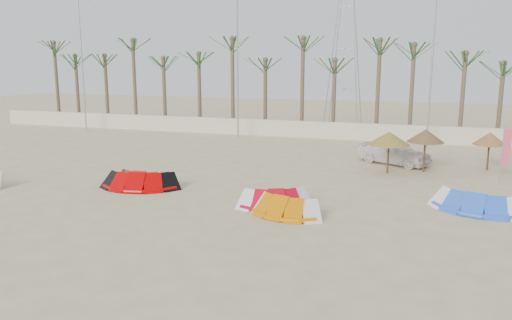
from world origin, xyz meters
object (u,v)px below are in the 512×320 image
(kite_red_mid, at_px, (143,179))
(parasol_mid, at_px, (426,136))
(kite_red_right, at_px, (278,196))
(kite_orange, at_px, (285,203))
(parasol_right, at_px, (490,139))
(parasol_left, at_px, (389,138))
(kite_blue, at_px, (476,200))
(car, at_px, (394,152))
(kite_red_left, at_px, (145,178))

(kite_red_mid, distance_m, parasol_mid, 15.06)
(kite_red_right, height_order, kite_orange, same)
(kite_orange, relative_size, parasol_mid, 1.45)
(kite_red_right, height_order, parasol_right, parasol_right)
(parasol_right, bearing_deg, parasol_left, -154.48)
(kite_blue, height_order, parasol_right, parasol_right)
(parasol_left, distance_m, car, 2.90)
(parasol_left, height_order, parasol_right, parasol_left)
(kite_red_right, relative_size, kite_orange, 1.03)
(kite_blue, bearing_deg, kite_red_right, -166.01)
(kite_blue, height_order, parasol_mid, parasol_mid)
(parasol_mid, relative_size, car, 0.55)
(kite_red_left, bearing_deg, kite_red_right, -9.84)
(kite_blue, bearing_deg, parasol_right, 80.53)
(kite_red_right, bearing_deg, kite_red_left, 170.16)
(parasol_left, xyz_separation_m, parasol_right, (5.24, 2.50, -0.14))
(kite_blue, bearing_deg, parasol_mid, 106.41)
(parasol_left, distance_m, parasol_mid, 2.09)
(kite_red_mid, bearing_deg, parasol_left, 31.41)
(kite_red_left, distance_m, kite_orange, 7.87)
(kite_red_right, bearing_deg, kite_orange, -58.65)
(kite_red_mid, distance_m, kite_red_right, 7.08)
(kite_red_mid, bearing_deg, car, 39.89)
(kite_red_left, distance_m, kite_red_mid, 0.16)
(kite_red_left, height_order, kite_red_mid, same)
(parasol_mid, height_order, parasol_right, parasol_mid)
(kite_red_right, xyz_separation_m, car, (4.20, 10.42, 0.32))
(parasol_right, height_order, car, parasol_right)
(kite_orange, height_order, kite_blue, same)
(kite_red_mid, height_order, car, car)
(parasol_mid, distance_m, parasol_right, 3.73)
(kite_red_left, bearing_deg, kite_blue, 2.86)
(parasol_left, height_order, parasol_mid, parasol_mid)
(kite_blue, height_order, car, car)
(kite_red_right, distance_m, kite_orange, 1.09)
(kite_red_right, height_order, parasol_mid, parasol_mid)
(parasol_right, bearing_deg, parasol_mid, -155.22)
(kite_orange, distance_m, car, 11.92)
(kite_red_mid, relative_size, parasol_left, 1.72)
(parasol_mid, xyz_separation_m, car, (-1.67, 1.70, -1.27))
(kite_red_mid, bearing_deg, kite_red_left, 90.50)
(kite_red_right, bearing_deg, car, 68.06)
(kite_red_right, relative_size, parasol_mid, 1.49)
(kite_red_left, relative_size, kite_red_mid, 0.82)
(kite_blue, relative_size, parasol_mid, 1.66)
(kite_red_mid, height_order, parasol_mid, parasol_mid)
(kite_blue, bearing_deg, kite_red_mid, -176.54)
(parasol_mid, bearing_deg, kite_blue, -73.59)
(kite_red_right, xyz_separation_m, kite_orange, (0.57, -0.93, 0.00))
(kite_orange, bearing_deg, parasol_mid, 61.24)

